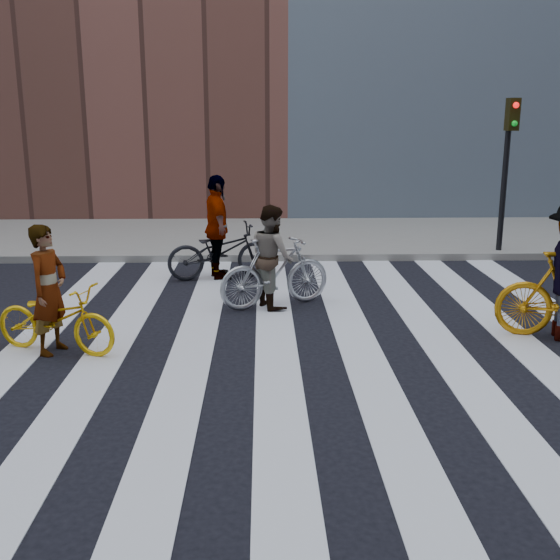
{
  "coord_description": "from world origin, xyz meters",
  "views": [
    {
      "loc": [
        -0.73,
        -8.37,
        2.98
      ],
      "look_at": [
        -0.49,
        0.3,
        0.79
      ],
      "focal_mm": 42.0,
      "sensor_mm": 36.0,
      "label": 1
    }
  ],
  "objects_px": {
    "rider_left": "(49,290)",
    "rider_mid": "(272,256)",
    "traffic_signal": "(508,150)",
    "rider_rear": "(217,228)",
    "bike_silver_mid": "(275,272)",
    "bike_dark_rear": "(221,251)",
    "bike_yellow_left": "(55,319)"
  },
  "relations": [
    {
      "from": "traffic_signal",
      "to": "rider_rear",
      "type": "distance_m",
      "value": 6.33
    },
    {
      "from": "traffic_signal",
      "to": "bike_yellow_left",
      "type": "relative_size",
      "value": 1.94
    },
    {
      "from": "bike_dark_rear",
      "to": "rider_left",
      "type": "xyz_separation_m",
      "value": [
        -1.93,
        -3.89,
        0.31
      ]
    },
    {
      "from": "bike_yellow_left",
      "to": "bike_dark_rear",
      "type": "distance_m",
      "value": 4.32
    },
    {
      "from": "rider_left",
      "to": "rider_mid",
      "type": "xyz_separation_m",
      "value": [
        2.86,
        2.01,
        -0.02
      ]
    },
    {
      "from": "bike_dark_rear",
      "to": "bike_silver_mid",
      "type": "bearing_deg",
      "value": -165.88
    },
    {
      "from": "rider_mid",
      "to": "rider_rear",
      "type": "height_order",
      "value": "rider_rear"
    },
    {
      "from": "rider_mid",
      "to": "bike_dark_rear",
      "type": "bearing_deg",
      "value": 2.87
    },
    {
      "from": "traffic_signal",
      "to": "bike_yellow_left",
      "type": "bearing_deg",
      "value": -144.26
    },
    {
      "from": "rider_mid",
      "to": "rider_rear",
      "type": "relative_size",
      "value": 0.85
    },
    {
      "from": "rider_left",
      "to": "rider_mid",
      "type": "bearing_deg",
      "value": -36.37
    },
    {
      "from": "rider_rear",
      "to": "rider_left",
      "type": "bearing_deg",
      "value": 140.68
    },
    {
      "from": "bike_silver_mid",
      "to": "bike_dark_rear",
      "type": "distance_m",
      "value": 2.12
    },
    {
      "from": "traffic_signal",
      "to": "bike_yellow_left",
      "type": "xyz_separation_m",
      "value": [
        -7.79,
        -5.61,
        -1.83
      ]
    },
    {
      "from": "bike_dark_rear",
      "to": "rider_left",
      "type": "height_order",
      "value": "rider_left"
    },
    {
      "from": "bike_silver_mid",
      "to": "bike_dark_rear",
      "type": "bearing_deg",
      "value": 4.09
    },
    {
      "from": "rider_rear",
      "to": "bike_yellow_left",
      "type": "bearing_deg",
      "value": 141.28
    },
    {
      "from": "rider_left",
      "to": "rider_mid",
      "type": "distance_m",
      "value": 3.5
    },
    {
      "from": "bike_dark_rear",
      "to": "rider_mid",
      "type": "distance_m",
      "value": 2.12
    },
    {
      "from": "bike_yellow_left",
      "to": "rider_rear",
      "type": "xyz_separation_m",
      "value": [
        1.83,
        3.89,
        0.52
      ]
    },
    {
      "from": "bike_silver_mid",
      "to": "rider_left",
      "type": "distance_m",
      "value": 3.55
    },
    {
      "from": "bike_yellow_left",
      "to": "rider_mid",
      "type": "relative_size",
      "value": 1.05
    },
    {
      "from": "bike_dark_rear",
      "to": "rider_mid",
      "type": "xyz_separation_m",
      "value": [
        0.93,
        -1.88,
        0.3
      ]
    },
    {
      "from": "traffic_signal",
      "to": "rider_left",
      "type": "height_order",
      "value": "traffic_signal"
    },
    {
      "from": "bike_silver_mid",
      "to": "bike_dark_rear",
      "type": "xyz_separation_m",
      "value": [
        -0.98,
        1.88,
        -0.04
      ]
    },
    {
      "from": "bike_dark_rear",
      "to": "bike_yellow_left",
      "type": "bearing_deg",
      "value": 140.68
    },
    {
      "from": "rider_mid",
      "to": "traffic_signal",
      "type": "bearing_deg",
      "value": -77.65
    },
    {
      "from": "bike_dark_rear",
      "to": "rider_rear",
      "type": "bearing_deg",
      "value": 76.54
    },
    {
      "from": "rider_left",
      "to": "rider_mid",
      "type": "relative_size",
      "value": 1.02
    },
    {
      "from": "traffic_signal",
      "to": "bike_yellow_left",
      "type": "distance_m",
      "value": 9.77
    },
    {
      "from": "rider_mid",
      "to": "rider_rear",
      "type": "xyz_separation_m",
      "value": [
        -0.98,
        1.88,
        0.15
      ]
    },
    {
      "from": "bike_yellow_left",
      "to": "bike_silver_mid",
      "type": "distance_m",
      "value": 3.5
    }
  ]
}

